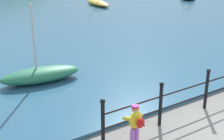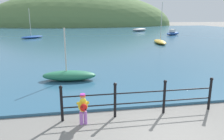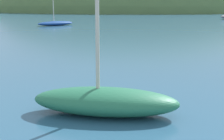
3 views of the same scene
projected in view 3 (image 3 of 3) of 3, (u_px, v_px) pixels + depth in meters
name	position (u px, v px, depth m)	size (l,w,h in m)	color
water	(147.00, 23.00, 31.29)	(80.00, 60.00, 0.10)	#2D5B7A
far_hillside	(133.00, 12.00, 69.01)	(62.23, 34.23, 21.56)	#567542
boat_twin_mast	(56.00, 23.00, 27.65)	(3.25, 3.06, 4.19)	#1E4793
boat_far_left	(105.00, 101.00, 5.70)	(2.78, 1.25, 2.65)	#287551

